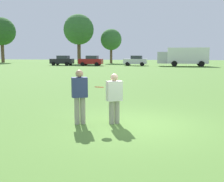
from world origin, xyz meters
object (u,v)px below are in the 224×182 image
parked_car_near_left (62,60)px  parked_car_mid_left (91,61)px  player_defender (114,96)px  frisbee (99,87)px  parked_car_center (136,61)px  player_thrower (80,94)px  box_truck (184,56)px

parked_car_near_left → parked_car_mid_left: size_ratio=1.00×
player_defender → frisbee: player_defender is taller
player_defender → parked_car_mid_left: size_ratio=0.37×
parked_car_center → parked_car_near_left: bearing=-175.6°
player_defender → parked_car_mid_left: 41.27m
player_thrower → player_defender: player_thrower is taller
frisbee → parked_car_center: size_ratio=0.06×
frisbee → parked_car_near_left: parked_car_near_left is taller
frisbee → parked_car_mid_left: parked_car_mid_left is taller
player_thrower → parked_car_near_left: parked_car_near_left is taller
player_thrower → parked_car_near_left: size_ratio=0.40×
player_thrower → parked_car_center: 41.64m
player_thrower → parked_car_near_left: 43.32m
player_defender → parked_car_center: size_ratio=0.37×
parked_car_center → frisbee: bearing=-86.8°
parked_car_near_left → parked_car_mid_left: 5.66m
parked_car_near_left → player_defender: bearing=-68.0°
frisbee → parked_car_near_left: size_ratio=0.06×
player_defender → box_truck: size_ratio=0.18×
player_defender → parked_car_mid_left: parked_car_mid_left is taller
frisbee → parked_car_mid_left: size_ratio=0.06×
player_thrower → parked_car_mid_left: 41.23m
frisbee → parked_car_center: (-2.33, 41.75, -0.27)m
frisbee → player_defender: bearing=42.7°
parked_car_near_left → box_truck: box_truck is taller
player_thrower → box_truck: (6.71, 40.72, 0.80)m
player_defender → parked_car_mid_left: bearing=104.9°
parked_car_mid_left → parked_car_center: size_ratio=1.00×
parked_car_near_left → box_truck: (21.93, 0.16, 0.83)m
player_thrower → parked_car_center: (-1.68, 41.61, -0.03)m
frisbee → parked_car_mid_left: (-10.23, 40.25, -0.27)m
frisbee → box_truck: 41.31m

